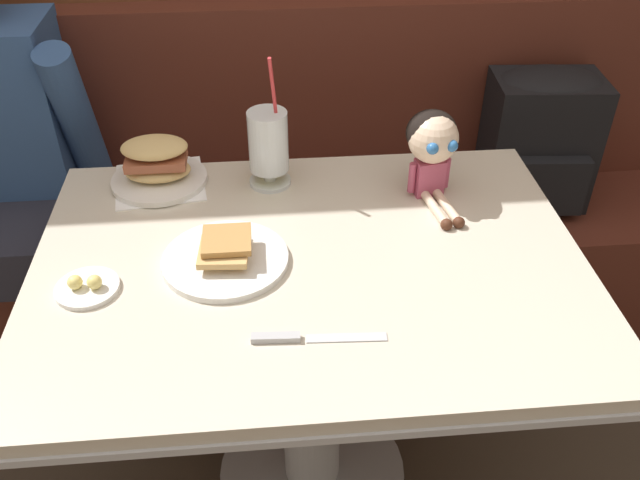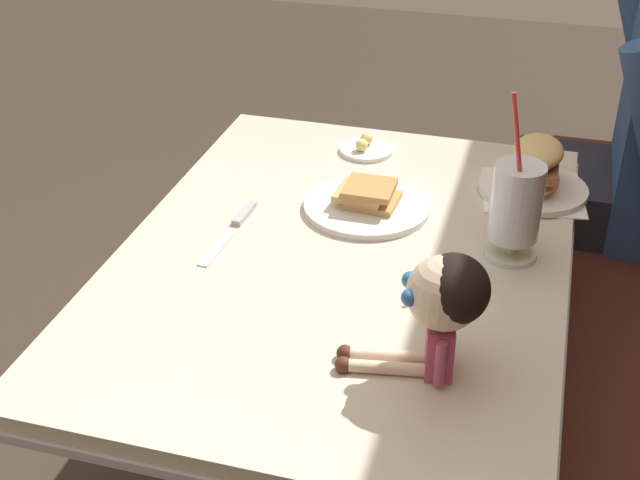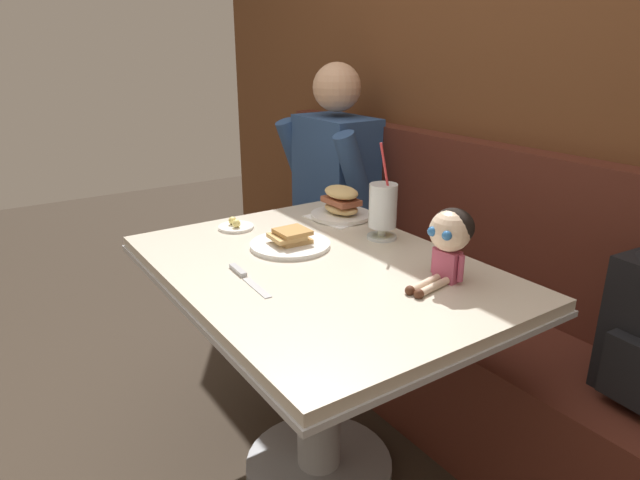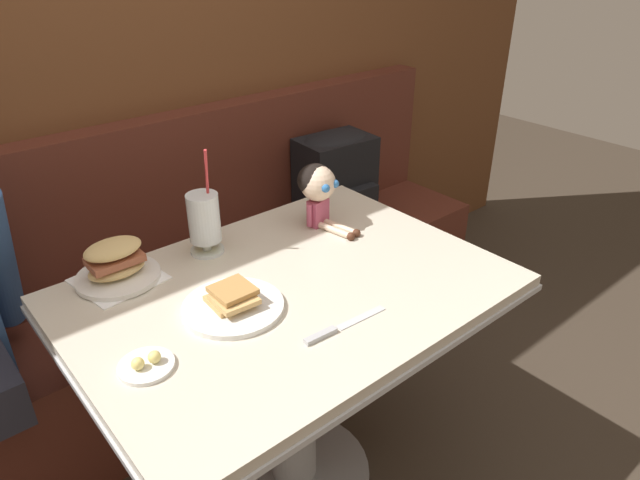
{
  "view_description": "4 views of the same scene",
  "coord_description": "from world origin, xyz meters",
  "px_view_note": "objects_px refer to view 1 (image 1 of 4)",
  "views": [
    {
      "loc": [
        -0.07,
        -0.87,
        1.58
      ],
      "look_at": [
        0.02,
        0.2,
        0.77
      ],
      "focal_mm": 37.79,
      "sensor_mm": 36.0,
      "label": 1
    },
    {
      "loc": [
        1.3,
        0.5,
        1.58
      ],
      "look_at": [
        0.05,
        0.15,
        0.79
      ],
      "focal_mm": 48.85,
      "sensor_mm": 36.0,
      "label": 2
    },
    {
      "loc": [
        1.22,
        -0.64,
        1.34
      ],
      "look_at": [
        0.02,
        0.17,
        0.82
      ],
      "focal_mm": 31.09,
      "sensor_mm": 36.0,
      "label": 3
    },
    {
      "loc": [
        -0.75,
        -0.83,
        1.56
      ],
      "look_at": [
        0.12,
        0.2,
        0.82
      ],
      "focal_mm": 32.11,
      "sensor_mm": 36.0,
      "label": 4
    }
  ],
  "objects_px": {
    "toast_plate": "(225,256)",
    "sandwich_plate": "(157,166)",
    "butter_saucer": "(87,287)",
    "milkshake_glass": "(268,144)",
    "butter_knife": "(295,338)",
    "seated_doll": "(433,143)",
    "backpack": "(540,137)"
  },
  "relations": [
    {
      "from": "sandwich_plate",
      "to": "backpack",
      "type": "height_order",
      "value": "sandwich_plate"
    },
    {
      "from": "toast_plate",
      "to": "seated_doll",
      "type": "distance_m",
      "value": 0.51
    },
    {
      "from": "milkshake_glass",
      "to": "butter_knife",
      "type": "xyz_separation_m",
      "value": [
        0.03,
        -0.51,
        -0.1
      ]
    },
    {
      "from": "butter_saucer",
      "to": "butter_knife",
      "type": "bearing_deg",
      "value": -23.13
    },
    {
      "from": "milkshake_glass",
      "to": "backpack",
      "type": "bearing_deg",
      "value": 21.79
    },
    {
      "from": "milkshake_glass",
      "to": "seated_doll",
      "type": "xyz_separation_m",
      "value": [
        0.35,
        -0.07,
        0.03
      ]
    },
    {
      "from": "seated_doll",
      "to": "butter_knife",
      "type": "bearing_deg",
      "value": -126.71
    },
    {
      "from": "seated_doll",
      "to": "toast_plate",
      "type": "bearing_deg",
      "value": -154.76
    },
    {
      "from": "sandwich_plate",
      "to": "butter_knife",
      "type": "height_order",
      "value": "sandwich_plate"
    },
    {
      "from": "milkshake_glass",
      "to": "seated_doll",
      "type": "bearing_deg",
      "value": -11.71
    },
    {
      "from": "toast_plate",
      "to": "backpack",
      "type": "relative_size",
      "value": 0.62
    },
    {
      "from": "butter_saucer",
      "to": "milkshake_glass",
      "type": "bearing_deg",
      "value": 44.63
    },
    {
      "from": "milkshake_glass",
      "to": "sandwich_plate",
      "type": "distance_m",
      "value": 0.26
    },
    {
      "from": "butter_saucer",
      "to": "backpack",
      "type": "distance_m",
      "value": 1.31
    },
    {
      "from": "toast_plate",
      "to": "butter_knife",
      "type": "xyz_separation_m",
      "value": [
        0.12,
        -0.23,
        -0.01
      ]
    },
    {
      "from": "toast_plate",
      "to": "seated_doll",
      "type": "xyz_separation_m",
      "value": [
        0.45,
        0.21,
        0.11
      ]
    },
    {
      "from": "milkshake_glass",
      "to": "backpack",
      "type": "height_order",
      "value": "milkshake_glass"
    },
    {
      "from": "sandwich_plate",
      "to": "butter_knife",
      "type": "xyz_separation_m",
      "value": [
        0.28,
        -0.54,
        -0.04
      ]
    },
    {
      "from": "butter_saucer",
      "to": "backpack",
      "type": "relative_size",
      "value": 0.3
    },
    {
      "from": "butter_saucer",
      "to": "backpack",
      "type": "height_order",
      "value": "backpack"
    },
    {
      "from": "sandwich_plate",
      "to": "butter_saucer",
      "type": "xyz_separation_m",
      "value": [
        -0.1,
        -0.37,
        -0.04
      ]
    },
    {
      "from": "milkshake_glass",
      "to": "backpack",
      "type": "xyz_separation_m",
      "value": [
        0.78,
        0.31,
        -0.18
      ]
    },
    {
      "from": "butter_knife",
      "to": "seated_doll",
      "type": "height_order",
      "value": "seated_doll"
    },
    {
      "from": "butter_knife",
      "to": "seated_doll",
      "type": "distance_m",
      "value": 0.56
    },
    {
      "from": "backpack",
      "to": "butter_saucer",
      "type": "bearing_deg",
      "value": -149.72
    },
    {
      "from": "toast_plate",
      "to": "butter_saucer",
      "type": "xyz_separation_m",
      "value": [
        -0.26,
        -0.06,
        -0.01
      ]
    },
    {
      "from": "butter_knife",
      "to": "seated_doll",
      "type": "relative_size",
      "value": 1.04
    },
    {
      "from": "toast_plate",
      "to": "butter_saucer",
      "type": "distance_m",
      "value": 0.26
    },
    {
      "from": "toast_plate",
      "to": "sandwich_plate",
      "type": "distance_m",
      "value": 0.35
    },
    {
      "from": "sandwich_plate",
      "to": "backpack",
      "type": "bearing_deg",
      "value": 15.53
    },
    {
      "from": "milkshake_glass",
      "to": "seated_doll",
      "type": "relative_size",
      "value": 1.39
    },
    {
      "from": "milkshake_glass",
      "to": "sandwich_plate",
      "type": "xyz_separation_m",
      "value": [
        -0.26,
        0.02,
        -0.06
      ]
    }
  ]
}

